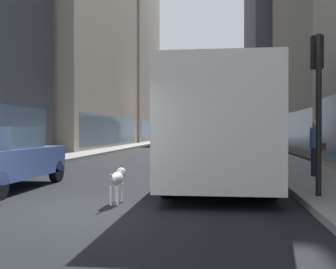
{
  "coord_description": "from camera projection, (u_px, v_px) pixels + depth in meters",
  "views": [
    {
      "loc": [
        2.83,
        -7.38,
        1.52
      ],
      "look_at": [
        1.12,
        6.36,
        1.4
      ],
      "focal_mm": 44.33,
      "sensor_mm": 36.0,
      "label": 1
    }
  ],
  "objects": [
    {
      "name": "ground_plane",
      "position": [
        192.0,
        146.0,
        42.42
      ],
      "size": [
        120.0,
        120.0,
        0.0
      ],
      "primitive_type": "plane",
      "color": "black"
    },
    {
      "name": "sidewalk_left",
      "position": [
        137.0,
        145.0,
        43.13
      ],
      "size": [
        2.4,
        110.0,
        0.15
      ],
      "primitive_type": "cube",
      "color": "gray",
      "rests_on": "ground"
    },
    {
      "name": "sidewalk_right",
      "position": [
        248.0,
        145.0,
        41.72
      ],
      "size": [
        2.4,
        110.0,
        0.15
      ],
      "primitive_type": "cube",
      "color": "gray",
      "rests_on": "ground"
    },
    {
      "name": "building_left_far",
      "position": [
        112.0,
        1.0,
        56.86
      ],
      "size": [
        10.99,
        16.21,
        38.65
      ],
      "color": "#B2A893",
      "rests_on": "ground"
    },
    {
      "name": "building_right_far",
      "position": [
        295.0,
        5.0,
        49.99
      ],
      "size": [
        11.11,
        19.8,
        33.39
      ],
      "color": "#4C515B",
      "rests_on": "ground"
    },
    {
      "name": "transit_bus",
      "position": [
        219.0,
        123.0,
        13.41
      ],
      "size": [
        2.78,
        11.53,
        3.05
      ],
      "color": "silver",
      "rests_on": "ground"
    },
    {
      "name": "car_blue_hatchback",
      "position": [
        1.0,
        158.0,
        10.75
      ],
      "size": [
        1.83,
        4.13,
        1.62
      ],
      "color": "#4C6BB7",
      "rests_on": "ground"
    },
    {
      "name": "car_white_van",
      "position": [
        197.0,
        140.0,
        30.3
      ],
      "size": [
        1.93,
        4.66,
        1.62
      ],
      "color": "silver",
      "rests_on": "ground"
    },
    {
      "name": "car_red_coupe",
      "position": [
        219.0,
        138.0,
        39.68
      ],
      "size": [
        1.84,
        4.23,
        1.62
      ],
      "color": "red",
      "rests_on": "ground"
    },
    {
      "name": "box_truck",
      "position": [
        166.0,
        129.0,
        43.98
      ],
      "size": [
        2.3,
        7.5,
        3.05
      ],
      "color": "#A51919",
      "rests_on": "ground"
    },
    {
      "name": "dalmatian_dog",
      "position": [
        118.0,
        179.0,
        8.71
      ],
      "size": [
        0.22,
        0.96,
        0.72
      ],
      "color": "white",
      "rests_on": "ground"
    },
    {
      "name": "pedestrian_with_handbag",
      "position": [
        316.0,
        148.0,
        12.52
      ],
      "size": [
        0.45,
        0.34,
        1.69
      ],
      "color": "#1E1E2D",
      "rests_on": "sidewalk_right"
    },
    {
      "name": "traffic_light_near",
      "position": [
        318.0,
        88.0,
        8.77
      ],
      "size": [
        0.24,
        0.41,
        3.4
      ],
      "color": "black",
      "rests_on": "sidewalk_right"
    }
  ]
}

